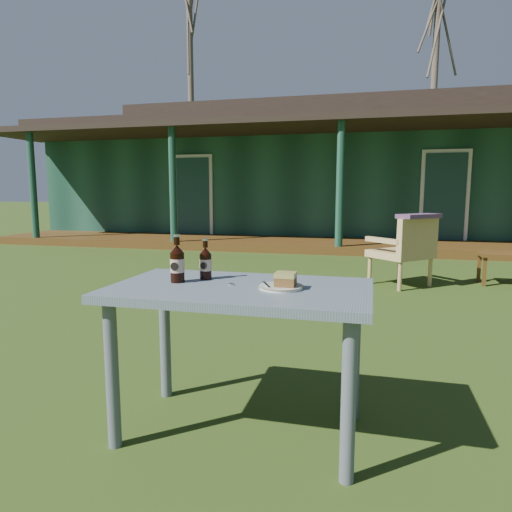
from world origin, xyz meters
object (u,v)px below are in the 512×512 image
(cafe_table, at_px, (240,307))
(cake_slice, at_px, (285,279))
(armchair_left, at_px, (406,248))
(cola_bottle_near, at_px, (206,263))
(cola_bottle_far, at_px, (177,263))
(side_table, at_px, (505,258))
(plate, at_px, (281,287))

(cafe_table, distance_m, cake_slice, 0.26)
(armchair_left, bearing_deg, cake_slice, -101.57)
(cafe_table, relative_size, cake_slice, 13.04)
(armchair_left, bearing_deg, cafe_table, -104.71)
(armchair_left, bearing_deg, cola_bottle_near, -108.28)
(cafe_table, distance_m, cola_bottle_far, 0.37)
(side_table, bearing_deg, armchair_left, -161.81)
(cola_bottle_near, bearing_deg, plate, -17.46)
(cola_bottle_near, bearing_deg, cafe_table, -29.86)
(plate, bearing_deg, side_table, 64.49)
(side_table, bearing_deg, cafe_table, -117.67)
(plate, distance_m, cake_slice, 0.04)
(cola_bottle_far, xyz_separation_m, side_table, (2.51, 4.16, -0.47))
(cola_bottle_far, relative_size, armchair_left, 0.27)
(cola_bottle_near, xyz_separation_m, side_table, (2.41, 4.05, -0.46))
(plate, xyz_separation_m, side_table, (2.00, 4.18, -0.39))
(cake_slice, xyz_separation_m, armchair_left, (0.78, 3.80, -0.29))
(cake_slice, distance_m, armchair_left, 3.89)
(cake_slice, relative_size, cola_bottle_near, 0.45)
(plate, height_order, side_table, plate)
(cola_bottle_near, relative_size, side_table, 0.34)
(plate, relative_size, cake_slice, 2.22)
(cafe_table, distance_m, side_table, 4.73)
(cola_bottle_near, bearing_deg, side_table, 59.30)
(side_table, bearing_deg, cola_bottle_far, -121.08)
(cake_slice, relative_size, armchair_left, 0.11)
(cafe_table, relative_size, cola_bottle_near, 5.89)
(cola_bottle_near, distance_m, cola_bottle_far, 0.15)
(cake_slice, bearing_deg, cafe_table, 177.16)
(plate, xyz_separation_m, armchair_left, (0.80, 3.79, -0.25))
(cola_bottle_near, height_order, side_table, cola_bottle_near)
(cake_slice, height_order, cola_bottle_near, cola_bottle_near)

